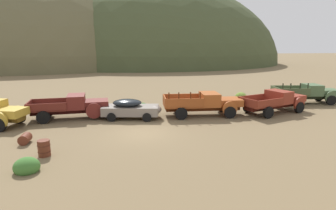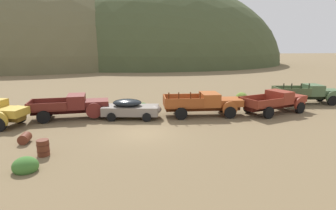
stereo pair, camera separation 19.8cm
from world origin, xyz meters
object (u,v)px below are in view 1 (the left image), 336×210
object	(u,v)px
truck_weathered_green	(310,93)
oil_drum_tipped	(25,139)
truck_oxide_orange	(208,103)
oil_drum_by_truck	(44,148)
car_primer_gray	(132,108)
truck_rust_red	(278,101)
truck_oxblood	(75,106)

from	to	relation	value
truck_weathered_green	oil_drum_tipped	xyz separation A→B (m)	(-24.19, -8.05, -0.71)
truck_oxide_orange	oil_drum_by_truck	xyz separation A→B (m)	(-11.02, -7.05, -0.57)
car_primer_gray	truck_rust_red	distance (m)	12.49
truck_rust_red	truck_weathered_green	world-z (taller)	truck_weathered_green
truck_oxblood	car_primer_gray	xyz separation A→B (m)	(4.48, -0.82, -0.19)
truck_oxblood	truck_oxide_orange	bearing A→B (deg)	-9.17
truck_weathered_green	car_primer_gray	bearing A→B (deg)	-163.43
truck_oxblood	oil_drum_tipped	bearing A→B (deg)	-114.99
car_primer_gray	truck_oxide_orange	world-z (taller)	truck_oxide_orange
truck_oxblood	truck_oxide_orange	size ratio (longest dim) A/B	0.95
truck_oxide_orange	oil_drum_by_truck	size ratio (longest dim) A/B	7.45
truck_weathered_green	oil_drum_by_truck	size ratio (longest dim) A/B	7.50
truck_oxblood	oil_drum_by_truck	distance (m)	7.79
car_primer_gray	oil_drum_tipped	bearing A→B (deg)	-134.03
car_primer_gray	oil_drum_by_truck	xyz separation A→B (m)	(-4.82, -6.95, -0.38)
truck_oxblood	car_primer_gray	size ratio (longest dim) A/B	1.27
truck_oxblood	truck_oxide_orange	world-z (taller)	truck_oxide_orange
car_primer_gray	truck_weathered_green	size ratio (longest dim) A/B	0.74
truck_oxblood	oil_drum_tipped	size ratio (longest dim) A/B	7.17
truck_rust_red	truck_weathered_green	distance (m)	6.03
truck_oxblood	truck_weathered_green	distance (m)	22.32
truck_rust_red	oil_drum_by_truck	size ratio (longest dim) A/B	7.39
car_primer_gray	truck_weathered_green	world-z (taller)	truck_weathered_green
oil_drum_tipped	truck_weathered_green	bearing A→B (deg)	18.41
truck_weathered_green	truck_oxblood	bearing A→B (deg)	-167.58
oil_drum_tipped	car_primer_gray	bearing A→B (deg)	36.44
truck_oxblood	oil_drum_tipped	xyz separation A→B (m)	(-2.00, -5.60, -0.71)
truck_oxblood	oil_drum_by_truck	bearing A→B (deg)	-97.85
car_primer_gray	truck_oxide_orange	size ratio (longest dim) A/B	0.74
truck_rust_red	oil_drum_tipped	distance (m)	19.63
truck_oxblood	car_primer_gray	distance (m)	4.55
truck_weathered_green	oil_drum_tipped	size ratio (longest dim) A/B	7.64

